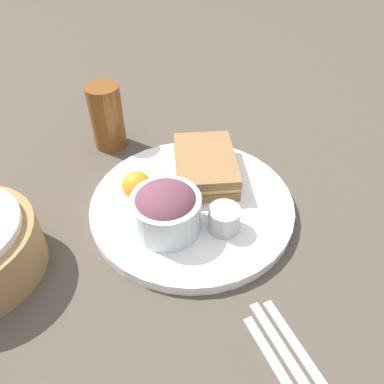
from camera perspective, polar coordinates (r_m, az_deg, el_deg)
The scene contains 10 objects.
ground_plane at distance 0.63m, azimuth 0.00°, elevation -2.52°, with size 4.00×4.00×0.00m, color #4C4238.
plate at distance 0.63m, azimuth 0.00°, elevation -1.94°, with size 0.34×0.34×0.02m, color white.
sandwich at distance 0.66m, azimuth 2.02°, elevation 4.06°, with size 0.16×0.12×0.04m.
salad_bowl at distance 0.55m, azimuth -3.97°, elevation -2.61°, with size 0.11×0.11×0.08m.
dressing_cup at distance 0.57m, azimuth 4.92°, elevation -4.12°, with size 0.05×0.05×0.04m, color #B7B7BC.
orange_wedge at distance 0.62m, azimuth -8.42°, elevation 0.95°, with size 0.05×0.05×0.05m, color orange.
drink_glass at distance 0.76m, azimuth -12.85°, elevation 11.09°, with size 0.06×0.06×0.13m, color brown.
fork at distance 0.50m, azimuth 17.71°, elevation -24.13°, with size 0.19×0.01×0.01m, color #B2B2B7.
knife at distance 0.50m, azimuth 15.92°, elevation -25.14°, with size 0.20×0.01×0.01m, color #B2B2B7.
spoon at distance 0.49m, azimuth 14.06°, elevation -26.14°, with size 0.17×0.01×0.01m, color #B2B2B7.
Camera 1 is at (-0.44, 0.08, 0.45)m, focal length 35.00 mm.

